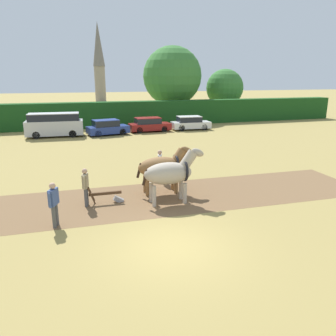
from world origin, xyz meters
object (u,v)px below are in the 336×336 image
(parked_car_center_left, at_px, (149,125))
(plow, at_px, (108,196))
(parked_car_center, at_px, (190,123))
(parked_car_left, at_px, (107,128))
(draft_horse_lead_left, at_px, (171,173))
(tree_center_left, at_px, (172,76))
(farmer_at_plow, at_px, (85,184))
(tree_center, at_px, (225,88))
(church_spire, at_px, (99,60))
(draft_horse_lead_right, at_px, (163,167))
(farmer_beside_team, at_px, (160,163))
(parked_van, at_px, (55,125))
(farmer_onlooker_left, at_px, (54,201))

(parked_car_center_left, bearing_deg, plow, -111.28)
(parked_car_center, bearing_deg, parked_car_left, -172.23)
(draft_horse_lead_left, xyz_separation_m, parked_car_left, (-0.39, 18.67, -0.65))
(tree_center_left, xyz_separation_m, farmer_at_plow, (-13.04, -28.05, -4.56))
(plow, bearing_deg, parked_car_center_left, 72.50)
(tree_center, distance_m, church_spire, 39.50)
(draft_horse_lead_right, xyz_separation_m, farmer_beside_team, (0.35, 1.71, -0.29))
(plow, distance_m, parked_van, 18.60)
(farmer_at_plow, relative_size, parked_car_center, 0.40)
(tree_center, bearing_deg, draft_horse_lead_right, -121.70)
(parked_van, height_order, parked_car_center_left, parked_van)
(parked_car_center, bearing_deg, farmer_onlooker_left, -119.72)
(farmer_at_plow, relative_size, parked_car_center_left, 0.40)
(tree_center_left, distance_m, tree_center, 7.97)
(plow, bearing_deg, farmer_beside_team, 39.11)
(parked_car_center, bearing_deg, parked_van, -175.87)
(church_spire, bearing_deg, plow, -95.92)
(tree_center_left, height_order, tree_center, tree_center_left)
(tree_center, height_order, parked_car_left, tree_center)
(parked_car_left, bearing_deg, parked_car_center, -5.96)
(draft_horse_lead_left, bearing_deg, tree_center, 61.33)
(church_spire, height_order, plow, church_spire)
(tree_center_left, relative_size, parked_car_center_left, 2.21)
(farmer_onlooker_left, xyz_separation_m, parked_car_left, (4.42, 19.74, -0.29))
(draft_horse_lead_right, height_order, parked_car_center, draft_horse_lead_right)
(tree_center, height_order, farmer_at_plow, tree_center)
(draft_horse_lead_right, bearing_deg, draft_horse_lead_left, -89.53)
(draft_horse_lead_left, distance_m, parked_car_center_left, 19.92)
(plow, bearing_deg, tree_center, 56.96)
(farmer_beside_team, bearing_deg, parked_car_center, 79.89)
(plow, relative_size, parked_car_center_left, 0.39)
(plow, xyz_separation_m, parked_car_center, (11.05, 18.63, 0.38))
(tree_center_left, relative_size, church_spire, 0.54)
(draft_horse_lead_right, bearing_deg, church_spire, 88.26)
(parked_car_center, bearing_deg, tree_center, 51.28)
(church_spire, height_order, draft_horse_lead_left, church_spire)
(parked_car_left, distance_m, parked_car_center_left, 4.44)
(parked_car_center_left, bearing_deg, farmer_beside_team, -104.18)
(draft_horse_lead_left, bearing_deg, farmer_at_plow, 170.95)
(parked_car_center, bearing_deg, plow, -117.49)
(plow, height_order, parked_van, parked_van)
(church_spire, relative_size, farmer_at_plow, 10.44)
(tree_center, bearing_deg, draft_horse_lead_left, -120.57)
(church_spire, relative_size, farmer_onlooker_left, 10.21)
(parked_van, bearing_deg, draft_horse_lead_left, -71.84)
(draft_horse_lead_left, distance_m, draft_horse_lead_right, 1.33)
(tree_center, distance_m, draft_horse_lead_right, 32.90)
(farmer_beside_team, height_order, parked_car_center_left, farmer_beside_team)
(church_spire, height_order, parked_car_center_left, church_spire)
(tree_center_left, bearing_deg, parked_car_left, -134.40)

